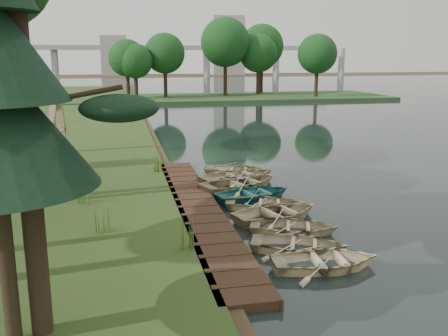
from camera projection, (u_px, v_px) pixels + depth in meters
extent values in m
plane|color=#3D2F1D|center=(238.00, 211.00, 19.75)|extent=(300.00, 300.00, 0.00)
cube|color=#342114|center=(198.00, 209.00, 19.40)|extent=(1.60, 16.00, 0.30)
cube|color=#27471F|center=(210.00, 98.00, 69.03)|extent=(50.00, 14.00, 0.45)
cylinder|color=black|center=(30.00, 81.00, 63.72)|extent=(0.50, 0.50, 4.80)
sphere|color=#174418|center=(28.00, 52.00, 62.93)|extent=(5.60, 5.60, 5.60)
cylinder|color=black|center=(84.00, 80.00, 65.07)|extent=(0.50, 0.50, 4.80)
sphere|color=#174418|center=(82.00, 52.00, 64.28)|extent=(5.60, 5.60, 5.60)
cylinder|color=black|center=(136.00, 80.00, 66.42)|extent=(0.50, 0.50, 4.80)
sphere|color=#174418|center=(135.00, 52.00, 65.63)|extent=(5.60, 5.60, 5.60)
cylinder|color=black|center=(185.00, 79.00, 67.77)|extent=(0.50, 0.50, 4.80)
sphere|color=#174418|center=(185.00, 52.00, 66.98)|extent=(5.60, 5.60, 5.60)
cylinder|color=black|center=(233.00, 79.00, 69.12)|extent=(0.50, 0.50, 4.80)
sphere|color=#174418|center=(233.00, 52.00, 68.33)|extent=(5.60, 5.60, 5.60)
cylinder|color=black|center=(279.00, 78.00, 70.47)|extent=(0.50, 0.50, 4.80)
sphere|color=#174418|center=(280.00, 52.00, 69.67)|extent=(5.60, 5.60, 5.60)
cylinder|color=black|center=(323.00, 78.00, 71.82)|extent=(0.50, 0.50, 4.80)
sphere|color=#174418|center=(324.00, 52.00, 71.02)|extent=(5.60, 5.60, 5.60)
cube|color=#A5A5A0|center=(170.00, 48.00, 134.50)|extent=(90.00, 4.00, 1.20)
cylinder|color=#A5A5A0|center=(55.00, 63.00, 129.31)|extent=(1.80, 1.80, 8.00)
cylinder|color=#A5A5A0|center=(133.00, 63.00, 133.36)|extent=(1.80, 1.80, 8.00)
cylinder|color=#A5A5A0|center=(207.00, 63.00, 137.41)|extent=(1.80, 1.80, 8.00)
cylinder|color=#A5A5A0|center=(276.00, 63.00, 141.45)|extent=(1.80, 1.80, 8.00)
cylinder|color=#A5A5A0|center=(341.00, 62.00, 145.50)|extent=(1.80, 1.80, 8.00)
cube|color=#A5A5A0|center=(227.00, 46.00, 157.41)|extent=(10.00, 8.00, 18.00)
cube|color=#A5A5A0|center=(114.00, 55.00, 155.75)|extent=(8.00, 8.00, 12.00)
imported|color=beige|center=(326.00, 258.00, 14.20)|extent=(3.27, 2.43, 0.65)
imported|color=beige|center=(299.00, 242.00, 15.42)|extent=(3.63, 3.15, 0.63)
imported|color=beige|center=(294.00, 225.00, 16.99)|extent=(3.57, 3.04, 0.63)
imported|color=beige|center=(277.00, 210.00, 18.44)|extent=(3.99, 3.31, 0.71)
imported|color=beige|center=(265.00, 201.00, 19.71)|extent=(3.69, 3.11, 0.65)
imported|color=teal|center=(254.00, 192.00, 21.00)|extent=(3.83, 3.12, 0.70)
imported|color=beige|center=(241.00, 181.00, 22.57)|extent=(4.77, 4.17, 0.82)
imported|color=beige|center=(239.00, 174.00, 23.81)|extent=(4.66, 3.94, 0.82)
imported|color=beige|center=(235.00, 168.00, 25.52)|extent=(3.69, 3.13, 0.65)
imported|color=beige|center=(62.00, 160.00, 26.04)|extent=(3.83, 3.13, 0.70)
cylinder|color=black|center=(21.00, 87.00, 9.43)|extent=(0.44, 0.44, 10.24)
cylinder|color=black|center=(6.00, 254.00, 9.75)|extent=(0.32, 0.32, 3.82)
cone|color=#3F661E|center=(187.00, 234.00, 14.94)|extent=(0.60, 0.60, 0.98)
cone|color=#3F661E|center=(102.00, 219.00, 16.48)|extent=(0.60, 0.60, 0.86)
cone|color=#3F661E|center=(82.00, 191.00, 19.54)|extent=(0.60, 0.60, 1.05)
cone|color=#3F661E|center=(158.00, 160.00, 25.07)|extent=(0.60, 0.60, 1.12)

